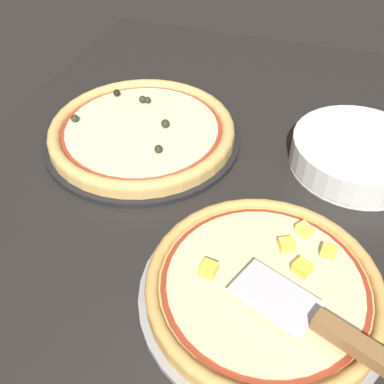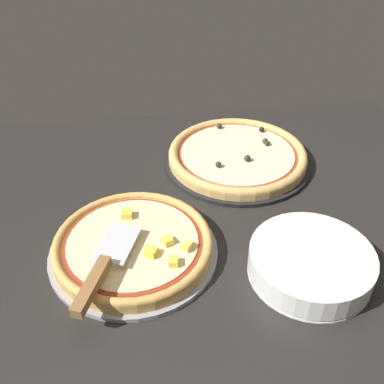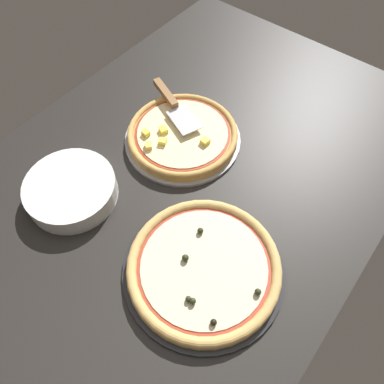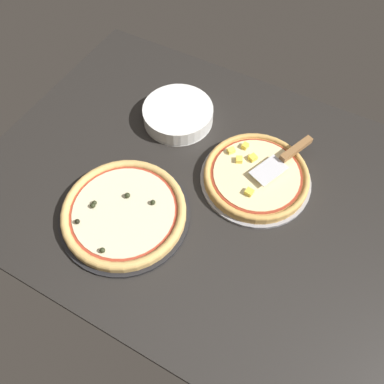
{
  "view_description": "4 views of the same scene",
  "coord_description": "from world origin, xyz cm",
  "px_view_note": "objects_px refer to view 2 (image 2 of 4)",
  "views": [
    {
      "loc": [
        -44.61,
        -10.38,
        53.94
      ],
      "look_at": [
        7.0,
        6.49,
        3.0
      ],
      "focal_mm": 42.0,
      "sensor_mm": 36.0,
      "label": 1
    },
    {
      "loc": [
        -5.43,
        -75.76,
        66.42
      ],
      "look_at": [
        7.0,
        6.49,
        3.0
      ],
      "focal_mm": 42.0,
      "sensor_mm": 36.0,
      "label": 2
    },
    {
      "loc": [
        49.39,
        40.26,
        85.44
      ],
      "look_at": [
        7.0,
        6.49,
        3.0
      ],
      "focal_mm": 35.0,
      "sensor_mm": 36.0,
      "label": 3
    },
    {
      "loc": [
        -21.3,
        58.56,
        97.85
      ],
      "look_at": [
        7.0,
        6.49,
        3.0
      ],
      "focal_mm": 35.0,
      "sensor_mm": 36.0,
      "label": 4
    }
  ],
  "objects_px": {
    "pizza_back": "(237,155)",
    "pizza_front": "(133,244)",
    "plate_stack": "(311,263)",
    "serving_spatula": "(98,274)"
  },
  "relations": [
    {
      "from": "pizza_back",
      "to": "serving_spatula",
      "type": "bearing_deg",
      "value": -131.17
    },
    {
      "from": "serving_spatula",
      "to": "plate_stack",
      "type": "relative_size",
      "value": 0.98
    },
    {
      "from": "pizza_front",
      "to": "pizza_back",
      "type": "distance_m",
      "value": 0.42
    },
    {
      "from": "pizza_back",
      "to": "plate_stack",
      "type": "height_order",
      "value": "plate_stack"
    },
    {
      "from": "pizza_back",
      "to": "pizza_front",
      "type": "bearing_deg",
      "value": -133.73
    },
    {
      "from": "pizza_front",
      "to": "plate_stack",
      "type": "bearing_deg",
      "value": -17.32
    },
    {
      "from": "pizza_front",
      "to": "pizza_back",
      "type": "height_order",
      "value": "pizza_front"
    },
    {
      "from": "serving_spatula",
      "to": "plate_stack",
      "type": "distance_m",
      "value": 0.4
    },
    {
      "from": "pizza_back",
      "to": "serving_spatula",
      "type": "relative_size",
      "value": 1.54
    },
    {
      "from": "pizza_front",
      "to": "plate_stack",
      "type": "relative_size",
      "value": 1.35
    }
  ]
}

